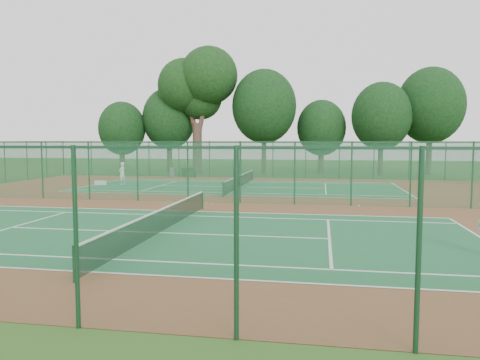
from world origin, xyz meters
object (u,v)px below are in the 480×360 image
object	(u,v)px
player_far	(122,174)
bench	(189,172)
kit_bag	(101,183)
trash_bin	(172,172)
big_tree	(198,84)

from	to	relation	value
player_far	bench	bearing A→B (deg)	175.45
kit_bag	trash_bin	bearing A→B (deg)	56.84
player_far	big_tree	size ratio (longest dim) A/B	0.13
player_far	trash_bin	bearing A→B (deg)	-174.70
kit_bag	big_tree	bearing A→B (deg)	61.16
trash_bin	big_tree	bearing A→B (deg)	80.34
kit_bag	big_tree	size ratio (longest dim) A/B	0.07
kit_bag	big_tree	world-z (taller)	big_tree
player_far	big_tree	distance (m)	16.94
trash_bin	big_tree	size ratio (longest dim) A/B	0.07
player_far	big_tree	xyz separation A→B (m)	(2.48, 14.35, 8.64)
player_far	kit_bag	distance (m)	1.90
big_tree	trash_bin	bearing A→B (deg)	-99.66
trash_bin	kit_bag	size ratio (longest dim) A/B	1.03
kit_bag	big_tree	xyz separation A→B (m)	(4.21, 14.63, 9.39)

